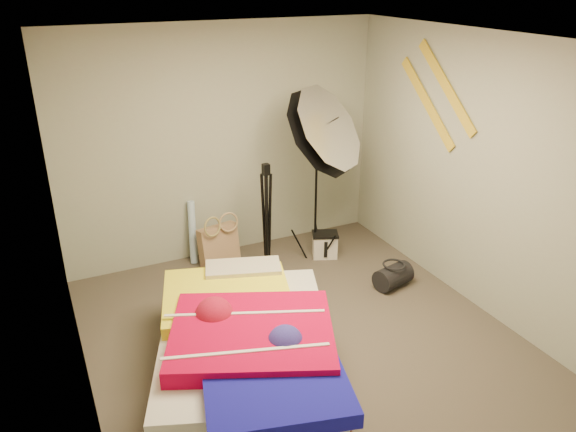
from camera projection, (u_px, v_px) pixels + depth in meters
floor at (308, 345)px, 4.80m from camera, size 4.00×4.00×0.00m
ceiling at (313, 41)px, 3.80m from camera, size 4.00×4.00×0.00m
wall_back at (223, 144)px, 5.96m from camera, size 3.50×0.00×3.50m
wall_front at (505, 361)px, 2.65m from camera, size 3.50×0.00×3.50m
wall_left at (69, 257)px, 3.61m from camera, size 0.00×4.00×4.00m
wall_right at (484, 178)px, 4.99m from camera, size 0.00×4.00×4.00m
tote_bag at (219, 245)px, 6.06m from camera, size 0.46×0.27×0.45m
wrapping_roll at (193, 232)px, 6.06m from camera, size 0.14×0.21×0.69m
camera_case at (325, 246)px, 6.24m from camera, size 0.32×0.28×0.26m
duffel_bag at (393, 276)px, 5.65m from camera, size 0.42×0.31×0.23m
wall_stripe_upper at (447, 87)px, 5.20m from camera, size 0.02×0.91×0.78m
wall_stripe_lower at (427, 103)px, 5.49m from camera, size 0.02×0.91×0.78m
bed at (247, 347)px, 4.33m from camera, size 1.88×2.31×0.55m
photo_umbrella at (319, 134)px, 5.55m from camera, size 0.98×1.12×2.03m
camera_tripod at (267, 212)px, 5.71m from camera, size 0.07×0.07×1.20m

